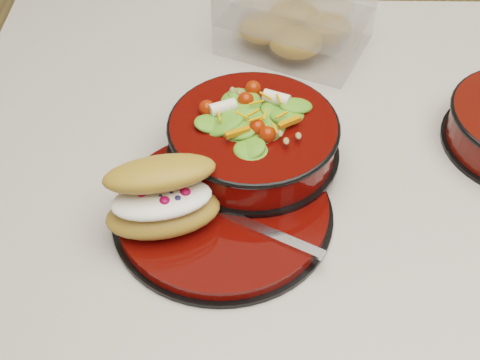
{
  "coord_description": "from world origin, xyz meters",
  "views": [
    {
      "loc": [
        -0.23,
        -0.62,
        1.49
      ],
      "look_at": [
        -0.24,
        -0.09,
        0.94
      ],
      "focal_mm": 50.0,
      "sensor_mm": 36.0,
      "label": 1
    }
  ],
  "objects_px": {
    "island_counter": "(376,337)",
    "fork": "(247,223)",
    "salad_bowl": "(253,133)",
    "pastry_box": "(295,20)",
    "dinner_plate": "(223,210)",
    "croissant": "(162,197)"
  },
  "relations": [
    {
      "from": "dinner_plate",
      "to": "croissant",
      "type": "relative_size",
      "value": 1.84
    },
    {
      "from": "pastry_box",
      "to": "island_counter",
      "type": "bearing_deg",
      "value": -32.11
    },
    {
      "from": "fork",
      "to": "pastry_box",
      "type": "height_order",
      "value": "pastry_box"
    },
    {
      "from": "island_counter",
      "to": "fork",
      "type": "xyz_separation_m",
      "value": [
        -0.23,
        -0.14,
        0.47
      ]
    },
    {
      "from": "island_counter",
      "to": "fork",
      "type": "height_order",
      "value": "fork"
    },
    {
      "from": "island_counter",
      "to": "pastry_box",
      "type": "relative_size",
      "value": 5.02
    },
    {
      "from": "salad_bowl",
      "to": "fork",
      "type": "xyz_separation_m",
      "value": [
        -0.01,
        -0.11,
        -0.03
      ]
    },
    {
      "from": "island_counter",
      "to": "dinner_plate",
      "type": "xyz_separation_m",
      "value": [
        -0.26,
        -0.11,
        0.46
      ]
    },
    {
      "from": "island_counter",
      "to": "pastry_box",
      "type": "distance_m",
      "value": 0.57
    },
    {
      "from": "island_counter",
      "to": "croissant",
      "type": "distance_m",
      "value": 0.61
    },
    {
      "from": "pastry_box",
      "to": "fork",
      "type": "bearing_deg",
      "value": -76.04
    },
    {
      "from": "salad_bowl",
      "to": "fork",
      "type": "relative_size",
      "value": 1.32
    },
    {
      "from": "dinner_plate",
      "to": "croissant",
      "type": "xyz_separation_m",
      "value": [
        -0.06,
        -0.02,
        0.05
      ]
    },
    {
      "from": "fork",
      "to": "croissant",
      "type": "bearing_deg",
      "value": 114.0
    },
    {
      "from": "salad_bowl",
      "to": "dinner_plate",
      "type": "bearing_deg",
      "value": -111.71
    },
    {
      "from": "dinner_plate",
      "to": "salad_bowl",
      "type": "relative_size",
      "value": 1.21
    },
    {
      "from": "island_counter",
      "to": "croissant",
      "type": "relative_size",
      "value": 8.85
    },
    {
      "from": "island_counter",
      "to": "croissant",
      "type": "xyz_separation_m",
      "value": [
        -0.32,
        -0.13,
        0.5
      ]
    },
    {
      "from": "fork",
      "to": "pastry_box",
      "type": "relative_size",
      "value": 0.65
    },
    {
      "from": "dinner_plate",
      "to": "salad_bowl",
      "type": "distance_m",
      "value": 0.1
    },
    {
      "from": "croissant",
      "to": "fork",
      "type": "relative_size",
      "value": 0.87
    },
    {
      "from": "pastry_box",
      "to": "croissant",
      "type": "bearing_deg",
      "value": -89.16
    }
  ]
}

